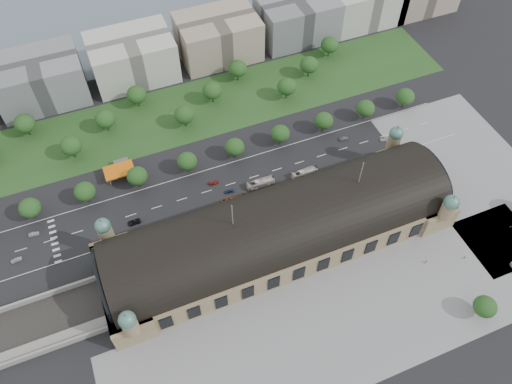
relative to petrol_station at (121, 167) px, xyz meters
name	(u,v)px	position (x,y,z in m)	size (l,w,h in m)	color
ground	(278,242)	(53.91, -65.28, -2.95)	(900.00, 900.00, 0.00)	black
station	(279,229)	(53.91, -65.28, 7.33)	(150.00, 48.40, 44.30)	#9A895F
track_cutting	(16,339)	(-56.09, -67.49, -2.25)	(70.00, 24.00, 3.10)	black
plaza_south	(347,324)	(63.91, -109.28, -2.95)	(190.00, 48.00, 0.12)	gray
plaza_east	(474,174)	(156.91, -65.28, -2.95)	(56.00, 100.00, 0.12)	gray
road_slab	(207,192)	(33.91, -27.28, -2.95)	(260.00, 26.00, 0.10)	black
grass_belt	(182,113)	(38.91, 27.72, -2.95)	(300.00, 45.00, 0.10)	#264D1E
petrol_station	(121,167)	(0.00, 0.00, 0.00)	(14.00, 13.00, 5.05)	orange
office_2	(40,80)	(-26.09, 67.72, 9.05)	(45.00, 32.00, 24.00)	gray
office_3	(133,57)	(23.91, 67.72, 9.05)	(45.00, 32.00, 24.00)	beige
office_4	(218,37)	(73.91, 67.72, 9.05)	(45.00, 32.00, 24.00)	tan
office_5	(297,18)	(123.91, 67.72, 9.05)	(45.00, 32.00, 24.00)	gray
office_6	(363,2)	(168.91, 67.72, 9.05)	(45.00, 32.00, 24.00)	beige
tree_row_1	(30,208)	(-42.09, -12.28, 4.48)	(9.60, 9.60, 11.52)	#2D2116
tree_row_2	(85,192)	(-18.09, -12.28, 4.48)	(9.60, 9.60, 11.52)	#2D2116
tree_row_3	(137,176)	(5.91, -12.28, 4.48)	(9.60, 9.60, 11.52)	#2D2116
tree_row_4	(187,161)	(29.91, -12.28, 4.48)	(9.60, 9.60, 11.52)	#2D2116
tree_row_5	(235,147)	(53.91, -12.28, 4.48)	(9.60, 9.60, 11.52)	#2D2116
tree_row_6	(280,134)	(77.91, -12.28, 4.48)	(9.60, 9.60, 11.52)	#2D2116
tree_row_7	(324,121)	(101.91, -12.28, 4.48)	(9.60, 9.60, 11.52)	#2D2116
tree_row_8	(365,108)	(125.91, -12.28, 4.48)	(9.60, 9.60, 11.52)	#2D2116
tree_row_9	(405,97)	(149.91, -12.28, 4.48)	(9.60, 9.60, 11.52)	#2D2116
tree_belt_2	(25,123)	(-38.09, 41.72, 5.10)	(10.40, 10.40, 12.48)	#2D2116
tree_belt_3	(71,146)	(-19.09, 17.72, 5.10)	(10.40, 10.40, 12.48)	#2D2116
tree_belt_4	(105,119)	(-0.09, 29.72, 5.10)	(10.40, 10.40, 12.48)	#2D2116
tree_belt_5	(136,95)	(18.91, 41.72, 5.10)	(10.40, 10.40, 12.48)	#2D2116
tree_belt_6	(184,115)	(37.91, 17.72, 5.10)	(10.40, 10.40, 12.48)	#2D2116
tree_belt_7	(212,91)	(56.91, 29.72, 5.10)	(10.40, 10.40, 12.48)	#2D2116
tree_belt_8	(238,68)	(75.91, 41.72, 5.10)	(10.40, 10.40, 12.48)	#2D2116
tree_belt_9	(287,87)	(94.91, 17.72, 5.10)	(10.40, 10.40, 12.48)	#2D2116
tree_belt_10	(309,65)	(113.91, 29.72, 5.10)	(10.40, 10.40, 12.48)	#2D2116
tree_belt_11	(330,45)	(132.91, 41.72, 5.10)	(10.40, 10.40, 12.48)	#2D2116
tree_plaza_s	(485,307)	(113.91, -125.28, 3.86)	(9.00, 9.00, 10.64)	#2D2116
traffic_car_0	(16,260)	(-52.31, -32.13, -2.15)	(1.89, 4.69, 1.60)	silver
traffic_car_1	(34,234)	(-43.85, -21.66, -2.22)	(1.54, 4.40, 1.45)	gray
traffic_car_2	(134,222)	(-1.56, -31.98, -2.16)	(2.61, 5.65, 1.57)	black
traffic_car_3	(214,183)	(38.60, -23.97, -2.29)	(1.84, 4.53, 1.31)	maroon
traffic_car_4	(229,191)	(43.61, -31.51, -2.23)	(1.69, 4.20, 1.43)	#1A284B
traffic_car_5	(344,139)	(109.32, -21.90, -2.17)	(1.64, 4.71, 1.55)	#4F5156
traffic_car_6	(384,139)	(128.28, -29.53, -2.28)	(2.21, 4.79, 1.33)	silver
parked_car_0	(115,245)	(-12.22, -40.28, -2.25)	(1.47, 4.22, 1.39)	black
parked_car_1	(99,249)	(-18.79, -40.28, -2.13)	(2.73, 5.93, 1.65)	maroon
parked_car_2	(120,251)	(-10.88, -44.28, -2.20)	(2.09, 5.13, 1.49)	#1C1B4C
parked_car_3	(133,247)	(-5.10, -44.28, -2.29)	(1.56, 3.87, 1.32)	#525459
parked_car_4	(143,244)	(-0.76, -44.28, -2.28)	(1.41, 4.05, 1.33)	silver
parked_car_5	(191,228)	(20.89, -44.28, -2.27)	(2.26, 4.90, 1.36)	#909298
parked_car_6	(217,213)	(34.14, -41.33, -2.18)	(2.15, 5.29, 1.53)	black
bus_west	(234,201)	(43.53, -38.28, -1.30)	(2.77, 11.82, 3.29)	#B0401C
bus_mid	(261,183)	(58.86, -33.28, -1.06)	(3.17, 13.53, 3.77)	silver
bus_east	(305,173)	(80.67, -35.46, -1.11)	(3.09, 13.23, 3.68)	silver
pedestrian_0	(426,262)	(107.29, -97.97, -2.05)	(0.88, 0.50, 1.80)	gray
pedestrian_1	(464,257)	(123.78, -102.23, -2.16)	(0.57, 0.38, 1.57)	gray
pedestrian_2	(511,227)	(152.17, -96.97, -2.11)	(0.82, 0.47, 1.68)	gray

